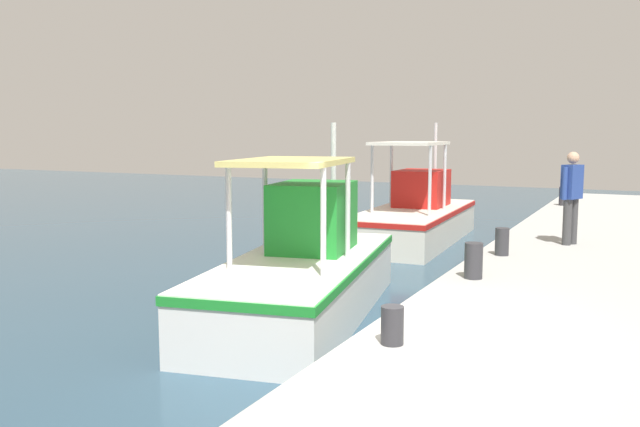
# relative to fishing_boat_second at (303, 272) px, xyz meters

# --- Properties ---
(fishing_boat_second) EXTENTS (5.78, 3.04, 3.06)m
(fishing_boat_second) POSITION_rel_fishing_boat_second_xyz_m (0.00, 0.00, 0.00)
(fishing_boat_second) COLOR white
(fishing_boat_second) RESTS_ON ground
(fishing_boat_third) EXTENTS (6.01, 2.46, 3.18)m
(fishing_boat_third) POSITION_rel_fishing_boat_second_xyz_m (7.67, 0.72, -0.05)
(fishing_boat_third) COLOR silver
(fishing_boat_third) RESTS_ON ground
(fisherman_standing) EXTENTS (0.53, 0.38, 1.73)m
(fisherman_standing) POSITION_rel_fishing_boat_second_xyz_m (4.02, -3.52, 1.04)
(fisherman_standing) COLOR #3F3F42
(fisherman_standing) RESTS_ON quay_pier
(mooring_bollard_nearest) EXTENTS (0.23, 0.23, 0.38)m
(mooring_bollard_nearest) POSITION_rel_fishing_boat_second_xyz_m (-3.01, -2.61, 0.28)
(mooring_bollard_nearest) COLOR #333338
(mooring_bollard_nearest) RESTS_ON quay_pier
(mooring_bollard_second) EXTENTS (0.26, 0.26, 0.52)m
(mooring_bollard_second) POSITION_rel_fishing_boat_second_xyz_m (0.30, -2.61, 0.35)
(mooring_bollard_second) COLOR #333338
(mooring_bollard_second) RESTS_ON quay_pier
(mooring_bollard_third) EXTENTS (0.23, 0.23, 0.47)m
(mooring_bollard_third) POSITION_rel_fishing_boat_second_xyz_m (2.32, -2.61, 0.33)
(mooring_bollard_third) COLOR #333338
(mooring_bollard_third) RESTS_ON quay_pier
(mooring_bollard_fourth) EXTENTS (0.25, 0.25, 0.53)m
(mooring_bollard_fourth) POSITION_rel_fishing_boat_second_xyz_m (11.09, -2.61, 0.36)
(mooring_bollard_fourth) COLOR #333338
(mooring_bollard_fourth) RESTS_ON quay_pier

